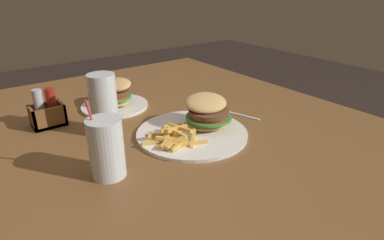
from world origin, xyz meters
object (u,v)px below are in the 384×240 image
at_px(juice_glass, 107,150).
at_px(condiment_caddy, 47,113).
at_px(spoon, 217,107).
at_px(meal_plate_far, 115,97).
at_px(beer_glass, 104,106).
at_px(meal_plate_near, 200,122).

height_order(juice_glass, condiment_caddy, juice_glass).
distance_m(spoon, meal_plate_far, 0.36).
bearing_deg(beer_glass, condiment_caddy, 127.70).
height_order(beer_glass, spoon, beer_glass).
bearing_deg(condiment_caddy, spoon, -23.34).
bearing_deg(beer_glass, spoon, -8.79).
height_order(beer_glass, condiment_caddy, beer_glass).
distance_m(beer_glass, condiment_caddy, 0.20).
relative_size(beer_glass, condiment_caddy, 1.52).
bearing_deg(beer_glass, meal_plate_near, -35.78).
xyz_separation_m(meal_plate_near, spoon, (0.16, 0.10, -0.02)).
bearing_deg(condiment_caddy, juice_glass, -84.41).
height_order(spoon, condiment_caddy, condiment_caddy).
bearing_deg(meal_plate_far, juice_glass, -116.41).
xyz_separation_m(spoon, condiment_caddy, (-0.50, 0.21, 0.03)).
distance_m(beer_glass, juice_glass, 0.23).
relative_size(meal_plate_near, condiment_caddy, 2.76).
height_order(meal_plate_far, condiment_caddy, condiment_caddy).
height_order(meal_plate_near, spoon, meal_plate_near).
bearing_deg(meal_plate_far, condiment_caddy, -175.19).
bearing_deg(juice_glass, beer_glass, 68.21).
bearing_deg(condiment_caddy, meal_plate_far, 4.81).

